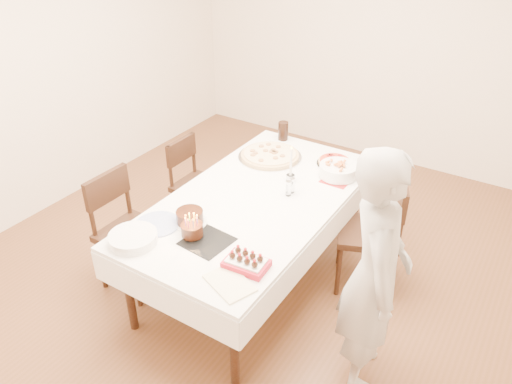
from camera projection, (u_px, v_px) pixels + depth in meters
The scene contains 22 objects.
floor at pixel (256, 267), 4.16m from camera, with size 5.00×5.00×0.00m, color brown.
wall_back at pixel (383, 39), 5.26m from camera, with size 4.50×0.04×2.70m, color beige.
wall_left at pixel (46, 64), 4.49m from camera, with size 0.04×5.00×2.70m, color beige.
dining_table at pixel (256, 239), 3.88m from camera, with size 1.14×2.14×0.75m, color silver.
chair_right_savory at pixel (368, 232), 3.78m from camera, with size 0.49×0.49×0.95m, color #311B10, non-canonical shape.
chair_left_savory at pixel (199, 186), 4.47m from camera, with size 0.43×0.43×0.85m, color #311B10, non-canonical shape.
chair_left_dessert at pixel (132, 234), 3.77m from camera, with size 0.48×0.48×0.95m, color #311B10, non-canonical shape.
person at pixel (375, 275), 2.86m from camera, with size 0.59×0.39×1.62m, color #AFABA5.
pizza_white at pixel (270, 155), 4.23m from camera, with size 0.54×0.54×0.04m, color beige.
pizza_pepperoni at pixel (334, 162), 4.12m from camera, with size 0.29×0.29×0.04m, color red.
red_placemat at pixel (336, 180), 3.91m from camera, with size 0.21×0.21×0.01m, color #B21E1E.
pasta_bowl at pixel (338, 170), 3.93m from camera, with size 0.30×0.30×0.10m, color white.
taper_candle at pixel (291, 164), 3.81m from camera, with size 0.07×0.07×0.31m, color white.
shaker_pair at pixel (289, 188), 3.69m from camera, with size 0.10×0.10×0.12m, color white, non-canonical shape.
cola_glass at pixel (283, 131), 4.50m from camera, with size 0.09×0.09×0.17m, color black.
layer_cake at pixel (190, 217), 3.39m from camera, with size 0.24×0.24×0.10m, color black.
cake_board at pixel (207, 242), 3.23m from camera, with size 0.29×0.29×0.01m, color black.
birthday_cake at pixel (192, 226), 3.23m from camera, with size 0.14×0.14×0.15m, color #371A0F.
strawberry_box at pixel (246, 263), 3.00m from camera, with size 0.26×0.18×0.07m, color #A51224, non-canonical shape.
box_lid at pixel (230, 284), 2.89m from camera, with size 0.29×0.20×0.02m, color beige.
plate_stack at pixel (133, 238), 3.21m from camera, with size 0.31×0.31×0.06m, color white.
china_plate at pixel (158, 224), 3.39m from camera, with size 0.31×0.31×0.01m, color white.
Camera 1 is at (1.72, -2.72, 2.71)m, focal length 35.00 mm.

